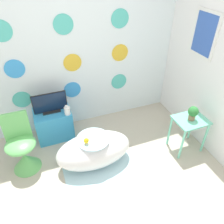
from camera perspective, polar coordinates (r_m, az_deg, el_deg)
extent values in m
plane|color=#BCB29E|center=(2.84, -0.46, -22.59)|extent=(12.00, 12.00, 0.00)
cube|color=white|center=(3.28, -11.25, 15.79)|extent=(4.34, 0.04, 2.60)
cylinder|color=#4CBFB2|center=(3.52, -22.43, 3.01)|extent=(0.27, 0.01, 0.27)
cylinder|color=#3899E5|center=(3.54, -10.32, 5.72)|extent=(0.27, 0.01, 0.27)
cylinder|color=#4CBFB2|center=(3.73, 1.82, 7.96)|extent=(0.27, 0.01, 0.27)
cylinder|color=#3899E5|center=(3.29, -24.08, 10.21)|extent=(0.27, 0.01, 0.27)
cylinder|color=gold|center=(3.34, -10.28, 12.55)|extent=(0.27, 0.01, 0.27)
cylinder|color=gold|center=(3.52, 2.09, 15.20)|extent=(0.27, 0.01, 0.27)
cylinder|color=#4CBFB2|center=(3.13, -27.07, 18.32)|extent=(0.27, 0.01, 0.27)
cylinder|color=#4CBFB2|center=(3.15, -12.60, 21.41)|extent=(0.27, 0.01, 0.27)
cylinder|color=#4CBFB2|center=(3.36, 2.10, 23.20)|extent=(0.27, 0.01, 0.27)
cube|color=white|center=(3.29, 23.30, 13.61)|extent=(0.04, 2.66, 2.60)
cube|color=white|center=(3.25, 23.03, 18.19)|extent=(0.02, 0.44, 0.60)
cube|color=#3359B2|center=(3.25, 22.89, 18.19)|extent=(0.01, 0.36, 0.52)
cube|color=silver|center=(3.16, -3.58, -13.75)|extent=(0.97, 0.82, 0.01)
ellipsoid|color=white|center=(3.04, -4.76, -9.90)|extent=(1.03, 0.54, 0.47)
cylinder|color=#B2DBEA|center=(2.89, -4.97, -7.00)|extent=(0.45, 0.45, 0.01)
sphere|color=yellow|center=(2.80, -6.73, -7.43)|extent=(0.07, 0.07, 0.07)
sphere|color=yellow|center=(2.77, -6.70, -7.22)|extent=(0.04, 0.04, 0.04)
cone|color=orange|center=(2.76, -6.60, -7.48)|extent=(0.02, 0.02, 0.02)
cone|color=#66C166|center=(3.27, -21.52, -11.84)|extent=(0.37, 0.37, 0.24)
ellipsoid|color=#66C166|center=(3.06, -22.82, -7.92)|extent=(0.39, 0.39, 0.14)
cube|color=#66C166|center=(3.05, -23.78, -3.41)|extent=(0.33, 0.09, 0.40)
cube|color=#389ED6|center=(3.55, -14.87, -3.00)|extent=(0.54, 0.41, 0.48)
cube|color=white|center=(3.34, -14.58, -3.94)|extent=(0.46, 0.01, 0.13)
cube|color=black|center=(3.40, -15.52, 0.25)|extent=(0.26, 0.12, 0.02)
cube|color=black|center=(3.32, -15.96, 2.43)|extent=(0.50, 0.01, 0.31)
cube|color=#0F1E38|center=(3.31, -15.94, 2.34)|extent=(0.48, 0.01, 0.29)
cylinder|color=white|center=(3.26, -11.63, 0.32)|extent=(0.09, 0.09, 0.12)
cylinder|color=white|center=(3.22, -11.79, 1.39)|extent=(0.05, 0.05, 0.03)
cube|color=#72D8B7|center=(3.23, 19.92, -1.98)|extent=(0.44, 0.36, 0.02)
cylinder|color=#72D8B7|center=(3.21, 17.78, -8.23)|extent=(0.03, 0.03, 0.52)
cylinder|color=#72D8B7|center=(3.43, 23.10, -6.29)|extent=(0.03, 0.03, 0.52)
cylinder|color=#72D8B7|center=(3.38, 14.79, -4.83)|extent=(0.03, 0.03, 0.52)
cylinder|color=#72D8B7|center=(3.59, 20.02, -3.22)|extent=(0.03, 0.03, 0.52)
cylinder|color=#8C6B4C|center=(3.20, 20.10, -1.27)|extent=(0.09, 0.09, 0.08)
sphere|color=#2D7A38|center=(3.14, 20.48, 0.15)|extent=(0.14, 0.14, 0.14)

